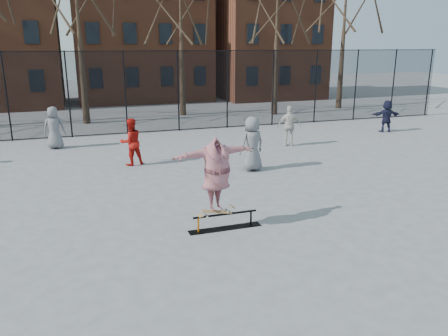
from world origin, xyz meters
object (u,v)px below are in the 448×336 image
object	(u,v)px
skate_rail	(225,223)
skater	(216,176)
skateboard	(217,212)
bystander_grey	(54,128)
bystander_navy	(386,116)
bystander_white	(289,126)
bystander_extra	(252,144)
bystander_red	(131,142)

from	to	relation	value
skate_rail	skater	world-z (taller)	skater
skateboard	bystander_grey	bearing A→B (deg)	110.82
skate_rail	skateboard	size ratio (longest dim) A/B	2.28
skateboard	bystander_navy	size ratio (longest dim) A/B	0.49
skater	bystander_white	bearing A→B (deg)	41.31
bystander_white	bystander_navy	xyz separation A→B (m)	(6.06, 1.32, -0.07)
bystander_extra	bystander_grey	bearing A→B (deg)	-54.98
bystander_white	bystander_grey	bearing A→B (deg)	3.73
bystander_red	bystander_navy	world-z (taller)	bystander_red
skate_rail	bystander_grey	world-z (taller)	bystander_grey
skater	bystander_extra	distance (m)	5.26
skater	bystander_grey	xyz separation A→B (m)	(-3.89, 10.24, -0.46)
skateboard	bystander_grey	world-z (taller)	bystander_grey
bystander_grey	skater	bearing A→B (deg)	116.83
bystander_navy	bystander_white	bearing A→B (deg)	23.40
skateboard	bystander_white	world-z (taller)	bystander_white
bystander_white	bystander_navy	world-z (taller)	bystander_white
skateboard	bystander_navy	world-z (taller)	bystander_navy
bystander_white	bystander_navy	size ratio (longest dim) A/B	1.09
bystander_red	bystander_extra	distance (m)	4.39
bystander_red	skate_rail	bearing A→B (deg)	87.11
skateboard	bystander_grey	size ratio (longest dim) A/B	0.44
skater	bystander_grey	world-z (taller)	skater
skateboard	skater	world-z (taller)	skater
skater	bystander_red	distance (m)	6.67
skater	skate_rail	bearing A→B (deg)	-11.65
skate_rail	skater	distance (m)	1.21
bystander_navy	bystander_red	bearing A→B (deg)	21.31
bystander_navy	skateboard	bearing A→B (deg)	48.15
skate_rail	bystander_grey	xyz separation A→B (m)	(-4.11, 10.24, 0.74)
bystander_grey	bystander_white	distance (m)	9.96
skateboard	bystander_grey	xyz separation A→B (m)	(-3.89, 10.24, 0.45)
bystander_grey	skateboard	bearing A→B (deg)	116.83
bystander_navy	bystander_extra	distance (m)	10.05
skateboard	bystander_extra	world-z (taller)	bystander_extra
skate_rail	skateboard	xyz separation A→B (m)	(-0.21, 0.00, 0.29)
bystander_red	bystander_grey	bearing A→B (deg)	-68.26
skater	bystander_white	world-z (taller)	skater
skateboard	bystander_white	size ratio (longest dim) A/B	0.45
skate_rail	bystander_extra	xyz separation A→B (m)	(2.51, 4.49, 0.80)
skate_rail	bystander_navy	world-z (taller)	bystander_navy
skateboard	bystander_navy	bearing A→B (deg)	37.01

